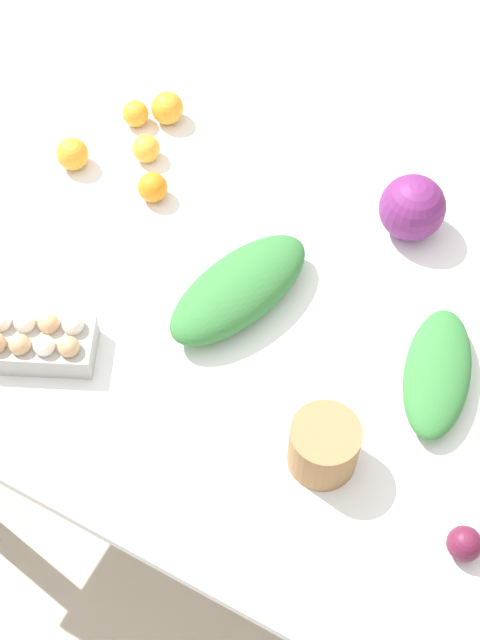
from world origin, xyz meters
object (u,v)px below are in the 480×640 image
object	(u,v)px
orange_1	(153,187)
orange_4	(167,108)
cabbage_purple	(412,208)
orange_3	(135,114)
orange_2	(73,154)
greens_bunch_scallion	(437,372)
orange_0	(146,149)
egg_carton	(37,342)
paper_bag	(324,446)
beet_root	(464,544)
greens_bunch_dandelion	(239,289)

from	to	relation	value
orange_1	orange_4	bearing A→B (deg)	-66.87
cabbage_purple	orange_3	distance (m)	0.71
orange_1	orange_2	xyz separation A→B (m)	(0.22, 0.00, 0.00)
greens_bunch_scallion	orange_0	world-z (taller)	greens_bunch_scallion
egg_carton	paper_bag	xyz separation A→B (m)	(-0.61, -0.06, 0.02)
orange_3	orange_2	bearing A→B (deg)	73.41
greens_bunch_scallion	beet_root	world-z (taller)	greens_bunch_scallion
egg_carton	orange_4	xyz separation A→B (m)	(0.11, -0.69, -0.00)
greens_bunch_scallion	orange_3	world-z (taller)	greens_bunch_scallion
orange_0	orange_2	xyz separation A→B (m)	(0.14, 0.10, 0.00)
egg_carton	paper_bag	size ratio (longest dim) A/B	1.94
greens_bunch_dandelion	orange_4	distance (m)	0.57
egg_carton	greens_bunch_scallion	size ratio (longest dim) A/B	0.85
greens_bunch_dandelion	orange_0	world-z (taller)	greens_bunch_dandelion
paper_bag	orange_3	size ratio (longest dim) A/B	2.06
orange_1	beet_root	bearing A→B (deg)	154.03
cabbage_purple	paper_bag	distance (m)	0.60
greens_bunch_dandelion	orange_1	xyz separation A→B (m)	(0.31, -0.16, -0.01)
orange_2	orange_4	distance (m)	0.26
beet_root	orange_3	bearing A→B (deg)	-30.30
orange_3	orange_4	size ratio (longest dim) A/B	0.82
greens_bunch_scallion	orange_0	bearing A→B (deg)	-16.34
cabbage_purple	paper_bag	bearing A→B (deg)	96.83
paper_bag	beet_root	distance (m)	0.30
cabbage_purple	greens_bunch_dandelion	distance (m)	0.43
egg_carton	orange_4	distance (m)	0.70
beet_root	orange_4	distance (m)	1.22
greens_bunch_scallion	orange_0	size ratio (longest dim) A/B	4.56
beet_root	orange_4	world-z (taller)	orange_4
greens_bunch_scallion	beet_root	bearing A→B (deg)	119.42
egg_carton	orange_4	size ratio (longest dim) A/B	3.25
paper_bag	orange_0	distance (m)	0.86
greens_bunch_dandelion	cabbage_purple	bearing A→B (deg)	-124.07
orange_2	orange_4	bearing A→B (deg)	-116.93
cabbage_purple	orange_0	bearing A→B (deg)	8.57
beet_root	orange_0	bearing A→B (deg)	-28.64
greens_bunch_dandelion	orange_2	bearing A→B (deg)	-16.74
paper_bag	orange_1	world-z (taller)	paper_bag
cabbage_purple	orange_1	distance (m)	0.58
orange_2	cabbage_purple	bearing A→B (deg)	-165.75
orange_0	greens_bunch_scallion	bearing A→B (deg)	163.66
cabbage_purple	egg_carton	bearing A→B (deg)	50.71
orange_0	paper_bag	bearing A→B (deg)	144.19
cabbage_purple	beet_root	distance (m)	0.74
orange_2	egg_carton	bearing A→B (deg)	116.30
egg_carton	orange_3	size ratio (longest dim) A/B	3.99
greens_bunch_scallion	orange_3	xyz separation A→B (m)	(0.91, -0.33, -0.00)
cabbage_purple	orange_0	xyz separation A→B (m)	(0.63, 0.09, -0.04)
paper_bag	greens_bunch_dandelion	world-z (taller)	paper_bag
greens_bunch_scallion	orange_4	bearing A→B (deg)	-23.89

